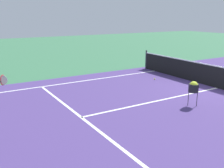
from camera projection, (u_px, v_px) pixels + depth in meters
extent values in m
plane|color=#38724C|center=(217.00, 88.00, 11.23)|extent=(60.00, 60.00, 0.00)
cube|color=#4C387A|center=(217.00, 88.00, 11.23)|extent=(10.62, 24.40, 0.00)
cube|color=white|center=(52.00, 85.00, 11.64)|extent=(0.10, 11.89, 0.01)
cube|color=white|center=(81.00, 117.00, 8.02)|extent=(8.22, 0.10, 0.01)
cube|color=white|center=(160.00, 100.00, 9.62)|extent=(0.10, 6.40, 0.01)
cylinder|color=#33383D|center=(146.00, 60.00, 15.14)|extent=(0.09, 0.09, 1.07)
cube|color=black|center=(218.00, 78.00, 11.11)|extent=(9.80, 0.02, 0.91)
cube|color=white|center=(219.00, 67.00, 10.99)|extent=(9.80, 0.03, 0.05)
torus|color=red|center=(3.00, 80.00, 6.74)|extent=(0.26, 0.16, 0.28)
cylinder|color=silver|center=(3.00, 80.00, 6.74)|extent=(0.13, 0.22, 0.25)
cylinder|color=black|center=(194.00, 88.00, 8.87)|extent=(0.34, 0.34, 0.28)
cylinder|color=black|center=(188.00, 99.00, 9.01)|extent=(0.02, 0.02, 0.50)
cylinder|color=black|center=(197.00, 99.00, 8.94)|extent=(0.02, 0.02, 0.50)
sphere|color=#CCE033|center=(194.00, 86.00, 8.85)|extent=(0.29, 0.29, 0.29)
sphere|color=#CCE033|center=(154.00, 79.00, 12.68)|extent=(0.07, 0.07, 0.07)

